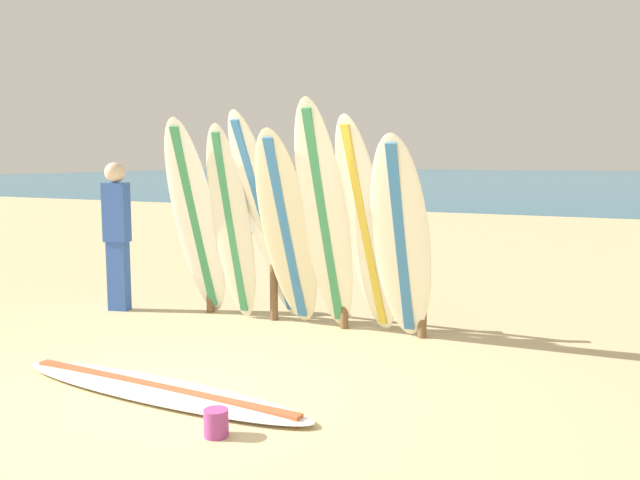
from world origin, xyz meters
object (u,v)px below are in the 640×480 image
(surfboard_leaning_right, at_px, (366,229))
(sand_bucket, at_px, (216,423))
(surfboard_leaning_far_right, at_px, (401,242))
(beachgoer_standing, at_px, (117,230))
(surfboard_leaning_center_left, at_px, (266,220))
(surfboard_leaning_far_left, at_px, (196,221))
(surfboard_leaning_center, at_px, (287,232))
(surfboard_rack, at_px, (308,260))
(surfboard_lying_on_sand, at_px, (157,390))
(small_boat_offshore, at_px, (394,187))
(surfboard_leaning_center_right, at_px, (325,221))
(surfboard_leaning_left, at_px, (232,225))

(surfboard_leaning_right, xyz_separation_m, sand_bucket, (-0.02, -2.61, -1.03))
(surfboard_leaning_far_right, xyz_separation_m, beachgoer_standing, (-3.56, 0.03, -0.05))
(surfboard_leaning_center_left, bearing_deg, surfboard_leaning_far_left, -173.00)
(surfboard_leaning_center, distance_m, beachgoer_standing, 2.33)
(surfboard_rack, xyz_separation_m, surfboard_lying_on_sand, (-0.08, -2.48, -0.68))
(surfboard_leaning_far_left, relative_size, surfboard_leaning_center, 1.06)
(surfboard_rack, relative_size, surfboard_leaning_center, 1.27)
(beachgoer_standing, xyz_separation_m, small_boat_offshore, (-6.18, 27.67, -0.72))
(surfboard_leaning_far_left, height_order, sand_bucket, surfboard_leaning_far_left)
(surfboard_leaning_right, distance_m, surfboard_leaning_far_right, 0.41)
(surfboard_leaning_center_right, height_order, small_boat_offshore, surfboard_leaning_center_right)
(surfboard_leaning_center_right, height_order, sand_bucket, surfboard_leaning_center_right)
(small_boat_offshore, bearing_deg, surfboard_leaning_far_right, -70.63)
(surfboard_leaning_far_left, distance_m, surfboard_leaning_center_left, 0.85)
(surfboard_leaning_center, height_order, surfboard_leaning_center_right, surfboard_leaning_center_right)
(surfboard_leaning_left, height_order, beachgoer_standing, surfboard_leaning_left)
(surfboard_leaning_center, distance_m, surfboard_leaning_center_right, 0.46)
(surfboard_leaning_far_left, relative_size, sand_bucket, 12.39)
(surfboard_leaning_center_left, height_order, small_boat_offshore, surfboard_leaning_center_left)
(surfboard_leaning_center_left, distance_m, beachgoer_standing, 2.00)
(surfboard_lying_on_sand, height_order, beachgoer_standing, beachgoer_standing)
(surfboard_leaning_far_left, xyz_separation_m, surfboard_leaning_center, (1.18, -0.05, -0.07))
(surfboard_rack, bearing_deg, surfboard_leaning_far_right, -18.37)
(surfboard_leaning_left, relative_size, surfboard_leaning_center_right, 0.91)
(surfboard_leaning_center_left, xyz_separation_m, surfboard_leaning_center_right, (0.78, -0.17, 0.04))
(surfboard_rack, bearing_deg, surfboard_leaning_left, -156.67)
(surfboard_leaning_left, bearing_deg, surfboard_leaning_far_right, -1.94)
(surfboard_leaning_center, xyz_separation_m, surfboard_leaning_far_right, (1.23, 0.01, -0.03))
(surfboard_rack, height_order, surfboard_leaning_center_left, surfboard_leaning_center_left)
(surfboard_leaning_far_right, xyz_separation_m, surfboard_lying_on_sand, (-1.28, -2.08, -0.99))
(surfboard_leaning_left, distance_m, small_boat_offshore, 28.72)
(sand_bucket, bearing_deg, surfboard_leaning_center_right, 98.71)
(surfboard_leaning_left, relative_size, sand_bucket, 12.01)
(surfboard_leaning_far_right, relative_size, sand_bucket, 11.29)
(surfboard_leaning_center_left, relative_size, sand_bucket, 12.70)
(surfboard_rack, relative_size, sand_bucket, 14.80)
(surfboard_leaning_left, height_order, surfboard_leaning_far_right, surfboard_leaning_left)
(surfboard_leaning_left, height_order, surfboard_lying_on_sand, surfboard_leaning_left)
(surfboard_rack, bearing_deg, beachgoer_standing, -171.21)
(surfboard_rack, distance_m, surfboard_leaning_far_left, 1.34)
(surfboard_leaning_center, relative_size, surfboard_lying_on_sand, 0.75)
(surfboard_leaning_center_right, bearing_deg, surfboard_leaning_far_right, 2.75)
(surfboard_leaning_far_left, xyz_separation_m, surfboard_leaning_left, (0.45, 0.03, -0.03))
(beachgoer_standing, bearing_deg, surfboard_leaning_right, 0.72)
(surfboard_leaning_center, xyz_separation_m, surfboard_lying_on_sand, (-0.04, -2.07, -1.03))
(surfboard_lying_on_sand, bearing_deg, surfboard_leaning_far_right, 58.52)
(surfboard_leaning_center_right, xyz_separation_m, sand_bucket, (0.38, -2.50, -1.11))
(surfboard_leaning_far_right, height_order, surfboard_lying_on_sand, surfboard_leaning_far_right)
(surfboard_rack, height_order, surfboard_leaning_center_right, surfboard_leaning_center_right)
(surfboard_leaning_center_right, height_order, surfboard_lying_on_sand, surfboard_leaning_center_right)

